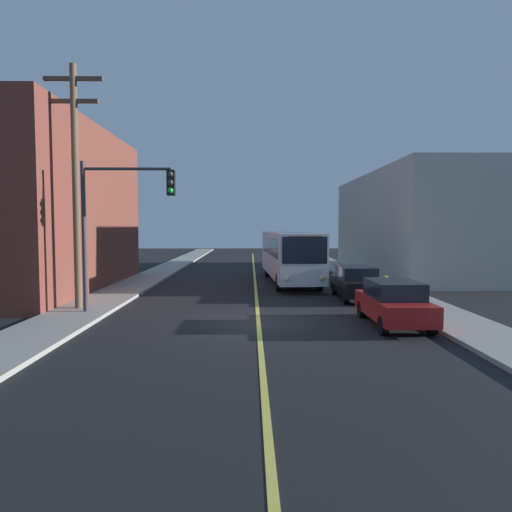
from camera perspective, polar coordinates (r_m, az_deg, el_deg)
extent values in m
plane|color=black|center=(17.63, 0.30, -8.06)|extent=(120.00, 120.00, 0.00)
cube|color=gray|center=(28.35, -14.91, -3.60)|extent=(2.50, 90.00, 0.15)
cube|color=gray|center=(28.50, 14.71, -3.56)|extent=(2.50, 90.00, 0.15)
cube|color=#D8CC4C|center=(32.46, -0.16, -2.71)|extent=(0.16, 60.00, 0.01)
cube|color=brown|center=(29.43, -27.46, 5.08)|extent=(10.00, 16.19, 9.06)
cube|color=black|center=(27.61, -18.05, -0.66)|extent=(0.06, 11.33, 1.30)
cube|color=black|center=(27.57, -18.18, 5.98)|extent=(0.06, 11.33, 1.30)
cube|color=#B2B2A8|center=(38.99, 21.67, 3.65)|extent=(12.00, 21.39, 7.55)
cube|color=black|center=(37.19, 13.06, 0.47)|extent=(0.06, 14.97, 1.30)
cube|color=black|center=(37.16, 13.13, 5.40)|extent=(0.06, 14.97, 1.30)
cube|color=silver|center=(30.13, 4.07, 0.27)|extent=(3.14, 12.11, 2.75)
cube|color=black|center=(24.19, 5.94, 0.70)|extent=(2.35, 0.20, 1.40)
cube|color=black|center=(36.03, 2.82, 1.81)|extent=(2.30, 0.19, 1.10)
cube|color=black|center=(29.96, 1.70, 1.27)|extent=(0.56, 10.19, 1.10)
cube|color=black|center=(30.29, 6.43, 1.27)|extent=(0.56, 10.19, 1.10)
cube|color=orange|center=(24.18, 5.95, 2.12)|extent=(1.79, 0.15, 0.30)
sphere|color=#F9D872|center=(24.14, 3.84, -2.75)|extent=(0.24, 0.24, 0.24)
sphere|color=#F9D872|center=(24.43, 8.00, -2.70)|extent=(0.24, 0.24, 0.24)
cylinder|color=black|center=(25.95, 2.82, -3.19)|extent=(0.35, 1.01, 1.00)
cylinder|color=black|center=(26.30, 7.70, -3.13)|extent=(0.35, 1.01, 1.00)
cylinder|color=black|center=(33.58, 1.37, -1.65)|extent=(0.35, 1.01, 1.00)
cylinder|color=black|center=(33.84, 5.17, -1.62)|extent=(0.35, 1.01, 1.00)
cube|color=maroon|center=(17.64, 16.39, -5.98)|extent=(1.80, 4.40, 0.70)
cube|color=black|center=(17.55, 16.43, -3.89)|extent=(1.62, 2.46, 0.60)
cylinder|color=black|center=(16.07, 15.20, -8.16)|extent=(0.22, 0.64, 0.64)
cylinder|color=black|center=(16.57, 20.58, -7.91)|extent=(0.22, 0.64, 0.64)
cylinder|color=black|center=(18.92, 12.70, -6.36)|extent=(0.22, 0.64, 0.64)
cylinder|color=black|center=(19.35, 17.35, -6.21)|extent=(0.22, 0.64, 0.64)
cube|color=black|center=(23.56, 12.07, -3.54)|extent=(1.83, 4.41, 0.70)
cube|color=black|center=(23.49, 12.09, -1.96)|extent=(1.64, 2.48, 0.60)
cylinder|color=black|center=(21.99, 10.85, -4.95)|extent=(0.22, 0.64, 0.64)
cylinder|color=black|center=(22.36, 14.90, -4.87)|extent=(0.22, 0.64, 0.64)
cylinder|color=black|center=(24.92, 9.52, -3.93)|extent=(0.22, 0.64, 0.64)
cylinder|color=black|center=(25.24, 13.11, -3.88)|extent=(0.22, 0.64, 0.64)
cylinder|color=brown|center=(20.95, -21.08, 7.76)|extent=(0.28, 0.28, 10.04)
cube|color=#4C3D2D|center=(21.74, -21.36, 19.45)|extent=(2.40, 0.16, 0.16)
cube|color=#4C3D2D|center=(21.51, -21.30, 17.15)|extent=(2.00, 0.16, 0.16)
cylinder|color=#2D2D33|center=(19.95, -20.18, 2.19)|extent=(0.18, 0.18, 6.00)
cylinder|color=#2D2D33|center=(19.56, -15.44, 10.19)|extent=(3.50, 0.12, 0.12)
cube|color=black|center=(19.14, -10.28, 8.75)|extent=(0.32, 0.36, 1.00)
sphere|color=#2D2D2D|center=(18.99, -10.39, 9.76)|extent=(0.22, 0.22, 0.22)
sphere|color=#2D2D2D|center=(18.96, -10.38, 8.80)|extent=(0.22, 0.22, 0.22)
sphere|color=green|center=(18.93, -10.37, 7.84)|extent=(0.22, 0.22, 0.22)
cylinder|color=red|center=(25.74, 15.47, -3.37)|extent=(0.26, 0.26, 0.70)
sphere|color=gold|center=(25.70, 15.48, -2.55)|extent=(0.24, 0.24, 0.24)
cylinder|color=red|center=(25.68, 15.13, -3.16)|extent=(0.12, 0.10, 0.10)
cylinder|color=red|center=(25.77, 15.82, -3.15)|extent=(0.12, 0.10, 0.10)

